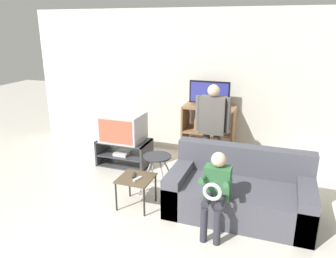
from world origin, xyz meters
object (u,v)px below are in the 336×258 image
couch (239,193)px  remote_control_white (137,179)px  media_shelf (209,133)px  remote_control_black (134,175)px  tv_stand (124,152)px  person_seated_child (216,188)px  folding_stool (157,161)px  snack_table (136,181)px  television_main (123,127)px  television_flat (209,94)px  person_standing_adult (212,124)px

couch → remote_control_white: bearing=-164.7°
media_shelf → remote_control_black: 1.92m
tv_stand → person_seated_child: bearing=-37.0°
folding_stool → snack_table: 0.51m
remote_control_white → couch: (1.26, 0.35, -0.15)m
couch → television_main: bearing=156.9°
television_flat → person_standing_adult: size_ratio=0.46×
snack_table → remote_control_black: (-0.04, 0.03, 0.06)m
remote_control_white → person_standing_adult: (0.70, 1.19, 0.47)m
snack_table → television_flat: bearing=74.2°
couch → person_standing_adult: (-0.56, 0.85, 0.62)m
tv_stand → couch: bearing=-23.1°
media_shelf → folding_stool: bearing=-107.1°
tv_stand → couch: (2.08, -0.89, 0.06)m
remote_control_white → television_flat: bearing=93.0°
remote_control_white → remote_control_black: bearing=153.8°
couch → person_seated_child: person_seated_child is taller
television_flat → media_shelf: bearing=-30.2°
remote_control_white → person_standing_adult: size_ratio=0.10×
tv_stand → television_flat: bearing=27.7°
remote_control_white → couch: size_ratio=0.08×
person_standing_adult → person_seated_child: size_ratio=1.54×
person_standing_adult → remote_control_black: bearing=-125.4°
television_main → couch: 2.31m
tv_stand → media_shelf: (1.32, 0.67, 0.29)m
tv_stand → media_shelf: media_shelf is taller
couch → person_standing_adult: size_ratio=1.19×
television_main → media_shelf: bearing=26.8°
snack_table → couch: size_ratio=0.25×
folding_stool → person_standing_adult: 1.01m
folding_stool → media_shelf: bearing=72.9°
television_flat → remote_control_white: (-0.49, -1.92, -0.77)m
television_main → media_shelf: size_ratio=0.69×
couch → person_standing_adult: person_standing_adult is taller
remote_control_black → tv_stand: bearing=105.8°
tv_stand → remote_control_white: 1.49m
person_seated_child → person_standing_adult: bearing=104.4°
tv_stand → media_shelf: 1.51m
tv_stand → person_seated_child: (1.87, -1.41, 0.36)m
remote_control_white → person_seated_child: person_seated_child is taller
tv_stand → remote_control_black: size_ratio=6.04×
remote_control_white → couch: couch is taller
tv_stand → person_standing_adult: 1.67m
television_flat → couch: 1.98m
remote_control_black → couch: size_ratio=0.08×
television_flat → person_seated_child: (0.57, -2.09, -0.62)m
tv_stand → snack_table: size_ratio=1.97×
couch → person_seated_child: bearing=-111.9°
television_main → person_standing_adult: 1.55m
snack_table → remote_control_white: size_ratio=3.07×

